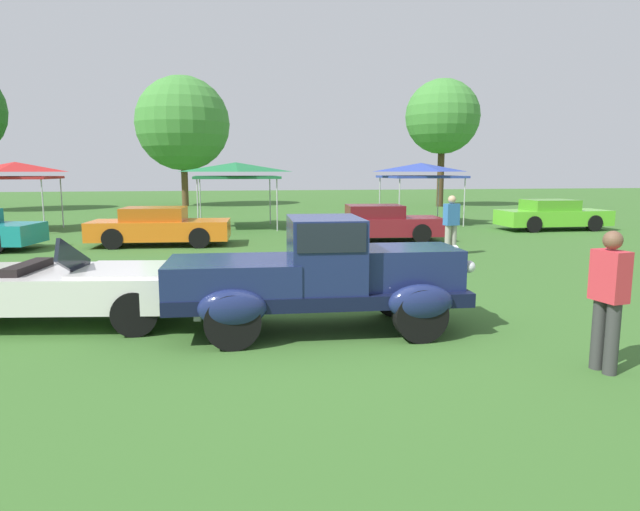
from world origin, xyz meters
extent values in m
plane|color=#386628|center=(0.00, 0.00, 0.00)|extent=(120.00, 120.00, 0.00)
cube|color=black|center=(-0.10, 0.33, 0.56)|extent=(4.40, 1.67, 0.20)
cube|color=navy|center=(1.19, 0.26, 0.94)|extent=(1.65, 1.17, 0.60)
ellipsoid|color=silver|center=(2.01, 0.22, 0.92)|extent=(0.19, 0.53, 0.68)
cube|color=navy|center=(0.01, 0.32, 1.18)|extent=(1.11, 1.43, 1.04)
cube|color=black|center=(0.01, 0.32, 1.48)|extent=(1.01, 1.46, 0.40)
cube|color=navy|center=(-1.33, 0.39, 0.86)|extent=(1.95, 1.51, 0.48)
ellipsoid|color=navy|center=(1.30, 0.98, 0.56)|extent=(0.94, 0.41, 0.52)
ellipsoid|color=navy|center=(1.22, -0.47, 0.56)|extent=(0.94, 0.41, 0.52)
ellipsoid|color=navy|center=(-1.29, 1.11, 0.56)|extent=(0.94, 0.41, 0.52)
ellipsoid|color=navy|center=(-1.36, -0.33, 0.56)|extent=(0.94, 0.41, 0.52)
sphere|color=silver|center=(2.08, 0.65, 1.00)|extent=(0.18, 0.18, 0.18)
sphere|color=silver|center=(2.03, -0.23, 1.00)|extent=(0.18, 0.18, 0.18)
cylinder|color=black|center=(1.30, 0.98, 0.38)|extent=(0.76, 0.24, 0.76)
cylinder|color=black|center=(1.22, -0.47, 0.38)|extent=(0.76, 0.24, 0.76)
cylinder|color=black|center=(-1.29, 1.11, 0.38)|extent=(0.76, 0.24, 0.76)
cylinder|color=black|center=(-1.36, -0.33, 0.38)|extent=(0.76, 0.24, 0.76)
cube|color=silver|center=(-4.04, 1.51, 0.57)|extent=(4.67, 2.36, 0.52)
cube|color=silver|center=(-2.75, 1.31, 0.77)|extent=(2.00, 1.69, 0.20)
cube|color=black|center=(-3.76, 1.46, 0.99)|extent=(0.24, 1.24, 0.82)
cube|color=black|center=(-4.46, 1.57, 0.81)|extent=(0.45, 1.23, 0.28)
cube|color=silver|center=(-1.74, 1.16, 0.28)|extent=(0.34, 1.65, 0.12)
cylinder|color=black|center=(-2.52, 2.06, 0.33)|extent=(0.66, 0.20, 0.66)
cylinder|color=black|center=(-2.74, 0.53, 0.33)|extent=(0.66, 0.20, 0.66)
cube|color=orange|center=(-3.37, 10.64, 0.50)|extent=(4.45, 2.03, 0.60)
cube|color=#BB5914|center=(-3.54, 10.65, 1.00)|extent=(2.02, 1.59, 0.44)
cylinder|color=black|center=(-2.14, 9.76, 0.32)|extent=(0.64, 0.22, 0.64)
cylinder|color=black|center=(-4.73, 9.97, 0.32)|extent=(0.64, 0.22, 0.64)
cube|color=maroon|center=(3.84, 10.54, 0.50)|extent=(4.33, 2.06, 0.60)
cube|color=maroon|center=(3.68, 10.56, 1.00)|extent=(1.97, 1.61, 0.44)
cylinder|color=black|center=(5.02, 9.65, 0.32)|extent=(0.64, 0.22, 0.64)
cylinder|color=black|center=(2.52, 9.89, 0.32)|extent=(0.64, 0.22, 0.64)
cube|color=#60C62D|center=(11.74, 12.67, 0.50)|extent=(4.35, 1.72, 0.60)
cube|color=#4D9F24|center=(11.56, 12.68, 1.00)|extent=(1.92, 1.46, 0.44)
cylinder|color=black|center=(13.03, 11.89, 0.32)|extent=(0.64, 0.22, 0.64)
cylinder|color=black|center=(10.43, 11.91, 0.32)|extent=(0.64, 0.22, 0.64)
cylinder|color=#383838|center=(2.98, -2.06, 0.43)|extent=(0.16, 0.16, 0.86)
cylinder|color=#383838|center=(2.95, -1.86, 0.43)|extent=(0.16, 0.16, 0.86)
cube|color=#D1333D|center=(2.96, -1.96, 1.16)|extent=(0.30, 0.43, 0.60)
sphere|color=brown|center=(2.96, -1.96, 1.58)|extent=(0.22, 0.22, 0.22)
cylinder|color=#9E998E|center=(4.98, 6.97, 0.43)|extent=(0.16, 0.16, 0.86)
cylinder|color=#9E998E|center=(4.78, 6.93, 0.43)|extent=(0.16, 0.16, 0.86)
cube|color=#336BB2|center=(4.88, 6.95, 1.16)|extent=(0.44, 0.31, 0.60)
sphere|color=tan|center=(4.88, 6.95, 1.58)|extent=(0.22, 0.22, 0.22)
cylinder|color=#B7B7BC|center=(-8.01, 17.27, 1.02)|extent=(0.05, 0.05, 2.05)
cylinder|color=#B7B7BC|center=(-8.01, 14.71, 1.02)|extent=(0.05, 0.05, 2.05)
cube|color=red|center=(-9.29, 15.99, 2.10)|extent=(2.84, 2.84, 0.10)
pyramid|color=red|center=(-9.29, 15.99, 2.52)|extent=(2.79, 2.79, 0.38)
cylinder|color=#B7B7BC|center=(0.74, 17.24, 1.02)|extent=(0.05, 0.05, 2.05)
cylinder|color=#B7B7BC|center=(0.74, 14.19, 1.02)|extent=(0.05, 0.05, 2.05)
cylinder|color=#B7B7BC|center=(-2.32, 17.24, 1.02)|extent=(0.05, 0.05, 2.05)
cylinder|color=#B7B7BC|center=(-2.32, 14.19, 1.02)|extent=(0.05, 0.05, 2.05)
cube|color=#1E703D|center=(-0.79, 15.71, 2.10)|extent=(3.40, 3.40, 0.10)
pyramid|color=#1E703D|center=(-0.79, 15.71, 2.52)|extent=(3.33, 3.33, 0.38)
cylinder|color=#B7B7BC|center=(8.80, 17.51, 1.02)|extent=(0.05, 0.05, 2.05)
cylinder|color=#B7B7BC|center=(8.80, 14.61, 1.02)|extent=(0.05, 0.05, 2.05)
cylinder|color=#B7B7BC|center=(5.90, 17.51, 1.02)|extent=(0.05, 0.05, 2.05)
cylinder|color=#B7B7BC|center=(5.90, 14.61, 1.02)|extent=(0.05, 0.05, 2.05)
cube|color=#2D429E|center=(7.35, 16.06, 2.10)|extent=(3.22, 3.22, 0.10)
pyramid|color=#2D429E|center=(7.35, 16.06, 2.52)|extent=(3.15, 3.15, 0.38)
cylinder|color=brown|center=(-3.76, 31.03, 1.88)|extent=(0.44, 0.44, 3.77)
sphere|color=#428938|center=(-3.76, 31.03, 5.47)|extent=(6.18, 6.18, 6.18)
cylinder|color=#47331E|center=(13.01, 27.49, 2.27)|extent=(0.44, 0.44, 4.54)
sphere|color=#428938|center=(13.01, 27.49, 5.87)|extent=(4.83, 4.83, 4.83)
camera|label=1|loc=(-1.49, -7.59, 2.37)|focal=31.09mm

